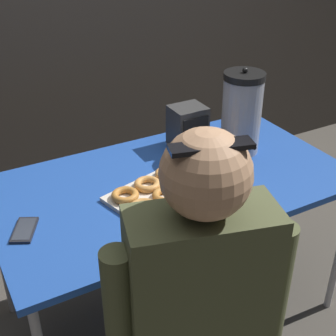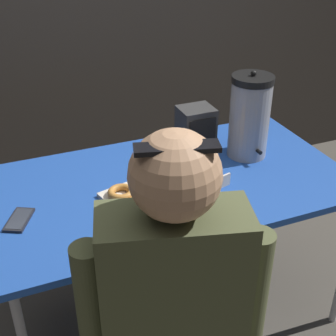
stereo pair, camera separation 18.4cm
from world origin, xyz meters
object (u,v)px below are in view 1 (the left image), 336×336
(coffee_urn, at_px, (242,113))
(cell_phone, at_px, (25,230))
(space_heater, at_px, (188,126))
(person_seated, at_px, (199,326))
(donut_box, at_px, (166,188))

(coffee_urn, relative_size, cell_phone, 2.48)
(coffee_urn, distance_m, cell_phone, 1.01)
(space_heater, height_order, person_seated, person_seated)
(coffee_urn, distance_m, space_heater, 0.25)
(cell_phone, relative_size, space_heater, 0.83)
(donut_box, xyz_separation_m, coffee_urn, (0.45, 0.15, 0.16))
(donut_box, xyz_separation_m, space_heater, (0.28, 0.31, 0.07))
(person_seated, bearing_deg, coffee_urn, -117.62)
(person_seated, bearing_deg, donut_box, -93.45)
(cell_phone, bearing_deg, coffee_urn, 34.62)
(cell_phone, xyz_separation_m, space_heater, (0.82, 0.29, 0.09))
(coffee_urn, bearing_deg, space_heater, 137.63)
(donut_box, relative_size, person_seated, 0.41)
(cell_phone, height_order, person_seated, person_seated)
(cell_phone, relative_size, person_seated, 0.12)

